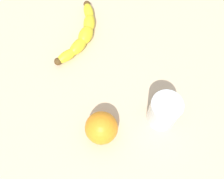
# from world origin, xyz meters

# --- Properties ---
(wooden_tabletop) EXTENTS (1.20, 1.20, 0.03)m
(wooden_tabletop) POSITION_xyz_m (0.00, 0.00, 0.01)
(wooden_tabletop) COLOR #CEB390
(wooden_tabletop) RESTS_ON ground
(banana) EXTENTS (0.10, 0.24, 0.04)m
(banana) POSITION_xyz_m (-0.19, 0.15, 0.05)
(banana) COLOR yellow
(banana) RESTS_ON wooden_tabletop
(smoothie_glass) EXTENTS (0.08, 0.08, 0.10)m
(smoothie_glass) POSITION_xyz_m (0.13, 0.05, 0.08)
(smoothie_glass) COLOR silver
(smoothie_glass) RESTS_ON wooden_tabletop
(orange_fruit) EXTENTS (0.08, 0.08, 0.08)m
(orange_fruit) POSITION_xyz_m (0.02, -0.06, 0.07)
(orange_fruit) COLOR orange
(orange_fruit) RESTS_ON wooden_tabletop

